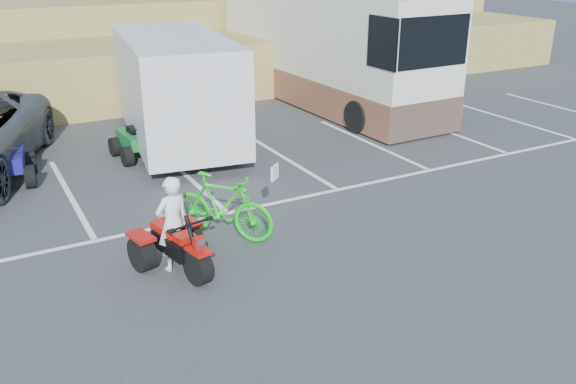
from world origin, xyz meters
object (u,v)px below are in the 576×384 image
green_dirt_bike (222,206)px  rv_motorhome (326,55)px  cargo_trailer (175,87)px  quad_atv_blue (11,182)px  quad_atv_green (138,158)px  rider (173,223)px  red_trike_atv (181,271)px

green_dirt_bike → rv_motorhome: (7.41, 8.30, 1.02)m
cargo_trailer → rv_motorhome: rv_motorhome is taller
quad_atv_blue → quad_atv_green: (3.10, 0.35, 0.00)m
green_dirt_bike → rider: bearing=171.9°
green_dirt_bike → quad_atv_blue: green_dirt_bike is taller
rider → rv_motorhome: rv_motorhome is taller
rider → quad_atv_blue: bearing=-82.7°
green_dirt_bike → quad_atv_blue: 6.00m
red_trike_atv → green_dirt_bike: 1.56m
green_dirt_bike → quad_atv_green: 5.41m
quad_atv_blue → rv_motorhome: bearing=25.2°
green_dirt_bike → cargo_trailer: size_ratio=0.32×
cargo_trailer → quad_atv_blue: 4.87m
green_dirt_bike → cargo_trailer: (1.24, 6.07, 0.97)m
rider → cargo_trailer: size_ratio=0.25×
red_trike_atv → green_dirt_bike: size_ratio=0.77×
red_trike_atv → rv_motorhome: size_ratio=0.15×
rider → quad_atv_green: bearing=-112.1°
rider → quad_atv_green: 6.23m
rv_motorhome → quad_atv_blue: rv_motorhome is taller
cargo_trailer → rv_motorhome: (6.17, 2.22, 0.05)m
red_trike_atv → rider: (-0.03, 0.15, 0.83)m
red_trike_atv → rider: 0.85m
rider → rv_motorhome: 12.47m
red_trike_atv → rider: size_ratio=0.97×
rv_motorhome → quad_atv_green: 8.26m
red_trike_atv → rider: rider is taller
rv_motorhome → quad_atv_blue: size_ratio=6.90×
red_trike_atv → quad_atv_green: 6.32m
red_trike_atv → quad_atv_green: bearing=68.4°
rider → quad_atv_green: size_ratio=1.17×
quad_atv_blue → rider: bearing=-62.2°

